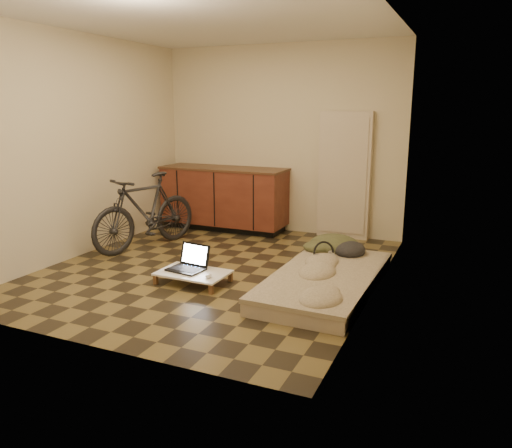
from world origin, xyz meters
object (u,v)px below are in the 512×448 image
at_px(bicycle, 145,208).
at_px(laptop, 189,264).
at_px(futon, 326,281).
at_px(lap_desk, 193,273).

xyz_separation_m(bicycle, laptop, (1.13, -0.84, -0.35)).
height_order(futon, lap_desk, futon).
bearing_deg(bicycle, laptop, -20.76).
bearing_deg(laptop, bicycle, 150.81).
xyz_separation_m(bicycle, futon, (2.50, -0.53, -0.44)).
relative_size(bicycle, futon, 0.82).
bearing_deg(futon, lap_desk, -162.51).
relative_size(lap_desk, laptop, 1.82).
distance_m(bicycle, laptop, 1.45).
xyz_separation_m(bicycle, lap_desk, (1.22, -0.90, -0.42)).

